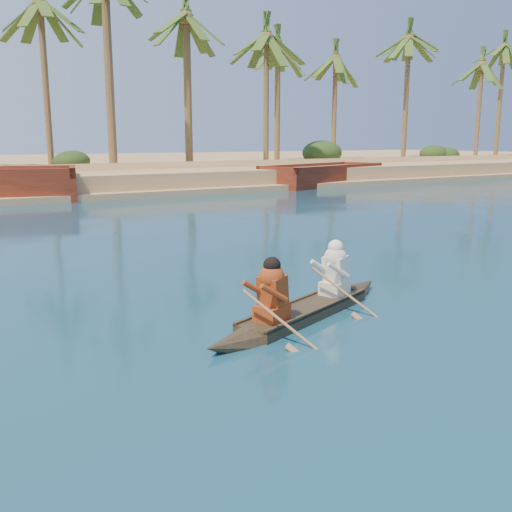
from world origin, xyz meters
TOP-DOWN VIEW (x-y plane):
  - ground at (0.00, 0.00)m, footprint 160.00×160.00m
  - sandy_embankment at (0.00, 46.89)m, footprint 150.00×51.00m
  - palm_grove at (0.00, 35.00)m, footprint 110.00×14.00m
  - shrub_cluster at (0.00, 31.50)m, footprint 100.00×6.00m
  - canoe at (-4.09, -0.49)m, footprint 5.44×2.63m
  - barge_right at (15.75, 24.56)m, footprint 11.19×6.37m

SIDE VIEW (x-z plane):
  - ground at x=0.00m, z-range 0.00..0.00m
  - canoe at x=-4.09m, z-range -0.47..1.06m
  - sandy_embankment at x=0.00m, z-range -0.22..1.28m
  - barge_right at x=15.75m, z-range -0.27..1.50m
  - shrub_cluster at x=0.00m, z-range 0.00..2.40m
  - palm_grove at x=0.00m, z-range 0.00..16.00m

